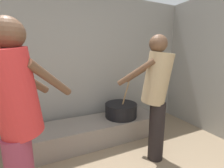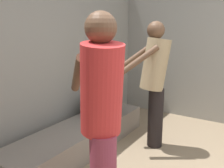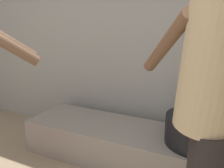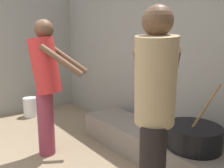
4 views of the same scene
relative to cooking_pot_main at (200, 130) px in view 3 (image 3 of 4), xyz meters
name	(u,v)px [view 3 (image 3 of 4)]	position (x,y,z in m)	size (l,w,h in m)	color
block_enclosure_rear	(119,30)	(-0.97, 0.52, 0.76)	(5.31, 0.20, 2.42)	gray
hearth_ledge	(140,148)	(-0.50, 0.00, -0.28)	(2.24, 0.60, 0.33)	slate
cooking_pot_main	(200,130)	(0.00, 0.00, 0.00)	(0.55, 0.55, 0.68)	black
cook_in_tan_shirt	(211,100)	(0.11, -0.75, 0.49)	(0.68, 0.72, 1.64)	black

